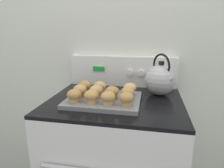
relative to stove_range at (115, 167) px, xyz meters
The scene contains 16 objects.
wall_back 0.81m from the stove_range, 90.00° to the left, with size 8.00×0.05×2.40m.
stove_range is the anchor object (origin of this frame).
control_panel 0.63m from the stove_range, 89.62° to the left, with size 0.72×0.07×0.20m.
muffin_pan 0.48m from the stove_range, 132.65° to the right, with size 0.39×0.30×0.02m.
muffin_r0_c0 0.57m from the stove_range, 141.49° to the right, with size 0.07×0.07×0.07m.
muffin_r0_c1 0.54m from the stove_range, 123.94° to the right, with size 0.07×0.07×0.07m.
muffin_r0_c2 0.54m from the stove_range, 94.29° to the right, with size 0.07×0.07×0.07m.
muffin_r0_c3 0.54m from the stove_range, 62.04° to the right, with size 0.07×0.07×0.07m.
muffin_r1_c0 0.55m from the stove_range, 162.10° to the right, with size 0.07×0.07×0.07m.
muffin_r1_c1 0.53m from the stove_range, 148.45° to the right, with size 0.07×0.07×0.07m.
muffin_r1_c2 0.52m from the stove_range, 98.41° to the right, with size 0.07×0.07×0.07m.
muffin_r1_c3 0.52m from the stove_range, 37.72° to the right, with size 0.07×0.07×0.07m.
muffin_r2_c0 0.55m from the stove_range, behind, with size 0.07×0.07×0.07m.
muffin_r2_c1 0.52m from the stove_range, 165.11° to the left, with size 0.07×0.07×0.07m.
muffin_r2_c3 0.52m from the stove_range, 18.07° to the left, with size 0.07×0.07×0.07m.
tea_kettle 0.62m from the stove_range, 26.43° to the left, with size 0.18×0.19×0.25m.
Camera 1 is at (0.18, -0.72, 1.30)m, focal length 32.00 mm.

